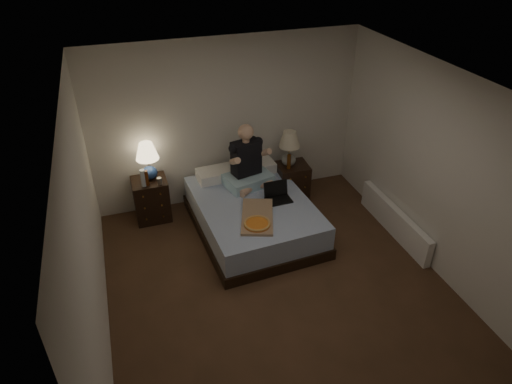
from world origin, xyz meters
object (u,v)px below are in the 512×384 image
object	(u,v)px
nightstand_left	(151,199)
pizza_box	(257,224)
laptop	(279,193)
lamp_right	(289,149)
bed	(253,215)
water_bottle	(143,178)
lamp_left	(148,161)
beer_bottle_right	(289,162)
nightstand_right	(292,182)
person	(248,156)
radiator	(394,221)
beer_bottle_left	(146,178)
soda_can	(159,181)

from	to	relation	value
nightstand_left	pizza_box	world-z (taller)	nightstand_left
laptop	lamp_right	bearing A→B (deg)	57.48
bed	laptop	world-z (taller)	laptop
water_bottle	laptop	distance (m)	1.89
lamp_left	beer_bottle_right	xyz separation A→B (m)	(2.01, -0.29, -0.20)
lamp_right	water_bottle	size ratio (longest dim) A/B	2.24
nightstand_right	beer_bottle_right	distance (m)	0.44
person	radiator	distance (m)	2.25
lamp_left	water_bottle	distance (m)	0.26
nightstand_right	lamp_right	world-z (taller)	lamp_right
water_bottle	radiator	distance (m)	3.56
pizza_box	bed	bearing A→B (deg)	96.04
nightstand_left	laptop	size ratio (longest dim) A/B	1.88
bed	lamp_left	world-z (taller)	lamp_left
beer_bottle_left	pizza_box	xyz separation A→B (m)	(1.21, -1.21, -0.22)
lamp_left	beer_bottle_left	world-z (taller)	lamp_left
water_bottle	person	size ratio (longest dim) A/B	0.27
lamp_right	beer_bottle_left	distance (m)	2.12
lamp_left	water_bottle	world-z (taller)	lamp_left
water_bottle	laptop	xyz separation A→B (m)	(1.73, -0.73, -0.15)
nightstand_right	lamp_left	xyz separation A→B (m)	(-2.11, 0.22, 0.62)
lamp_left	laptop	xyz separation A→B (m)	(1.62, -0.91, -0.31)
lamp_right	laptop	distance (m)	0.87
nightstand_left	beer_bottle_right	bearing A→B (deg)	-7.34
lamp_right	nightstand_right	bearing A→B (deg)	-14.54
lamp_right	water_bottle	distance (m)	2.16
water_bottle	radiator	world-z (taller)	water_bottle
bed	water_bottle	distance (m)	1.61
beer_bottle_left	person	size ratio (longest dim) A/B	0.25
laptop	pizza_box	xyz separation A→B (m)	(-0.47, -0.48, -0.08)
soda_can	beer_bottle_left	xyz separation A→B (m)	(-0.17, 0.02, 0.06)
radiator	person	bearing A→B (deg)	147.95
laptop	pizza_box	size ratio (longest dim) A/B	0.45
nightstand_right	pizza_box	world-z (taller)	nightstand_right
beer_bottle_left	pizza_box	world-z (taller)	beer_bottle_left
lamp_right	radiator	size ratio (longest dim) A/B	0.35
person	pizza_box	bearing A→B (deg)	-114.89
laptop	radiator	world-z (taller)	laptop
beer_bottle_right	person	world-z (taller)	person
nightstand_right	beer_bottle_left	bearing A→B (deg)	-178.38
lamp_left	beer_bottle_left	distance (m)	0.25
beer_bottle_left	beer_bottle_right	size ratio (longest dim) A/B	1.00
bed	beer_bottle_right	xyz separation A→B (m)	(0.73, 0.52, 0.47)
water_bottle	beer_bottle_right	distance (m)	2.12
lamp_left	soda_can	xyz separation A→B (m)	(0.11, -0.20, -0.23)
nightstand_right	beer_bottle_left	world-z (taller)	beer_bottle_left
lamp_right	laptop	size ratio (longest dim) A/B	1.65
lamp_left	soda_can	size ratio (longest dim) A/B	5.60
bed	pizza_box	xyz separation A→B (m)	(-0.14, -0.58, 0.29)
lamp_right	soda_can	world-z (taller)	lamp_right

